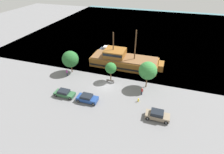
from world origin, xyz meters
TOP-DOWN VIEW (x-y plane):
  - ground_plane at (0.00, 0.00)m, footprint 160.00×160.00m
  - water_surface at (0.00, 44.00)m, footprint 80.00×80.00m
  - pirate_ship at (1.41, 9.96)m, footprint 18.63×6.01m
  - moored_boat_dockside at (-5.36, 17.43)m, footprint 5.57×2.15m
  - parked_car_curb_front at (-6.76, -5.97)m, footprint 4.20×1.80m
  - parked_car_curb_mid at (11.76, -6.64)m, footprint 4.09×1.86m
  - parked_car_curb_rear at (-1.67, -6.06)m, footprint 4.10×1.92m
  - fire_hydrant at (7.85, -3.16)m, footprint 0.42×0.25m
  - bench_promenade_east at (0.57, 1.43)m, footprint 1.67×0.45m
  - pedestrian_walking_near at (-10.19, 1.00)m, footprint 0.32×0.32m
  - pedestrian_walking_far at (8.12, -0.75)m, footprint 0.32×0.32m
  - tree_row_east at (-10.04, 3.05)m, footprint 3.96×3.96m
  - tree_row_mideast at (0.42, 2.35)m, footprint 2.53×2.53m
  - tree_row_midwest at (8.54, 2.29)m, footprint 3.83×3.83m

SIDE VIEW (x-z plane):
  - ground_plane at x=0.00m, z-range 0.00..0.00m
  - water_surface at x=0.00m, z-range 0.00..0.00m
  - fire_hydrant at x=7.85m, z-range 0.03..0.79m
  - bench_promenade_east at x=0.57m, z-range 0.01..0.86m
  - moored_boat_dockside at x=-5.36m, z-range -0.21..1.43m
  - parked_car_curb_front at x=-6.76m, z-range 0.00..1.36m
  - parked_car_curb_rear at x=-1.67m, z-range 0.00..1.45m
  - parked_car_curb_mid at x=11.76m, z-range -0.02..1.63m
  - pedestrian_walking_far at x=8.12m, z-range 0.01..1.69m
  - pedestrian_walking_near at x=-10.19m, z-range 0.02..1.83m
  - pirate_ship at x=1.41m, z-range -3.38..6.55m
  - tree_row_mideast at x=0.42m, z-range 0.99..5.53m
  - tree_row_east at x=-10.04m, z-range 0.78..6.30m
  - tree_row_midwest at x=8.54m, z-range 1.08..7.09m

